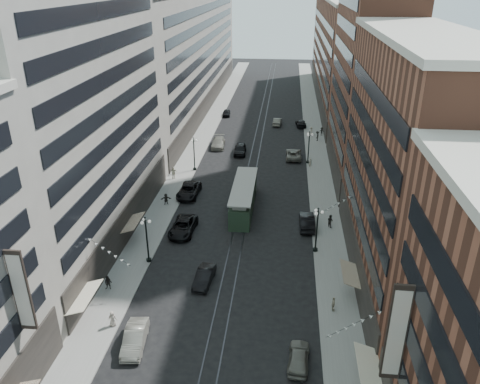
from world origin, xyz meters
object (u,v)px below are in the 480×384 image
at_px(lamppost_sw_far, 147,238).
at_px(car_12, 301,123).
at_px(pedestrian_7, 330,221).
at_px(pedestrian_8, 310,163).
at_px(car_8, 218,143).
at_px(pedestrian_2, 108,283).
at_px(lamppost_se_mid, 309,146).
at_px(pedestrian_extra_0, 317,136).
at_px(pedestrian_1, 112,319).
at_px(pedestrian_6, 174,173).
at_px(lamppost_sw_mid, 194,153).
at_px(streetcar, 244,198).
at_px(car_4, 299,357).
at_px(car_7, 189,190).
at_px(car_9, 226,113).
at_px(car_10, 307,221).
at_px(pedestrian_5, 166,199).
at_px(pedestrian_extra_1, 311,131).
at_px(car_14, 277,122).
at_px(car_5, 204,277).
at_px(car_1, 135,338).
at_px(car_2, 183,227).
at_px(car_11, 294,154).
at_px(pedestrian_4, 333,304).
at_px(car_13, 240,149).
at_px(lamppost_se_far, 317,228).

distance_m(lamppost_sw_far, car_12, 56.51).
xyz_separation_m(pedestrian_7, pedestrian_8, (-1.78, 20.12, -0.06)).
bearing_deg(car_8, pedestrian_2, -99.96).
bearing_deg(lamppost_se_mid, pedestrian_extra_0, 79.95).
relative_size(pedestrian_1, pedestrian_6, 0.79).
xyz_separation_m(lamppost_sw_far, pedestrian_8, (18.70, 30.06, -2.18)).
height_order(lamppost_sw_mid, streetcar, lamppost_sw_mid).
distance_m(car_4, pedestrian_1, 16.80).
relative_size(car_7, car_8, 1.04).
relative_size(lamppost_se_mid, pedestrian_8, 3.62).
relative_size(car_9, car_10, 0.78).
bearing_deg(pedestrian_8, pedestrian_5, 8.74).
height_order(lamppost_sw_far, lamppost_se_mid, same).
xyz_separation_m(car_8, pedestrian_extra_1, (17.36, 8.71, 0.13)).
height_order(pedestrian_1, pedestrian_extra_0, pedestrian_extra_0).
bearing_deg(car_14, pedestrian_6, 67.32).
bearing_deg(car_12, car_5, 74.30).
height_order(car_8, car_12, car_8).
xyz_separation_m(car_1, pedestrian_6, (-4.97, 35.84, 0.33)).
xyz_separation_m(car_12, car_14, (-4.97, 0.53, 0.05)).
bearing_deg(car_10, car_2, 9.10).
bearing_deg(car_11, pedestrian_4, 94.20).
distance_m(streetcar, pedestrian_8, 18.68).
distance_m(streetcar, car_12, 40.55).
distance_m(pedestrian_1, car_12, 66.69).
xyz_separation_m(car_2, car_9, (-1.43, 53.35, -0.13)).
bearing_deg(car_4, pedestrian_6, -58.25).
distance_m(pedestrian_5, pedestrian_extra_0, 37.17).
bearing_deg(pedestrian_2, car_13, 73.93).
bearing_deg(car_10, pedestrian_extra_1, -94.43).
relative_size(pedestrian_2, pedestrian_6, 0.79).
distance_m(car_5, car_7, 21.43).
relative_size(car_9, pedestrian_extra_1, 2.49).
xyz_separation_m(lamppost_sw_far, car_11, (16.00, 34.35, -2.32)).
bearing_deg(car_12, pedestrian_1, 69.54).
height_order(lamppost_se_far, car_12, lamppost_se_far).
height_order(pedestrian_1, pedestrian_5, pedestrian_5).
relative_size(pedestrian_1, car_14, 0.33).
relative_size(car_8, car_9, 1.42).
relative_size(car_2, pedestrian_7, 3.58).
relative_size(streetcar, pedestrian_extra_1, 7.98).
relative_size(lamppost_sw_far, car_12, 1.12).
distance_m(lamppost_sw_far, pedestrian_1, 10.82).
xyz_separation_m(lamppost_sw_far, pedestrian_6, (-2.57, 23.15, -1.98)).
bearing_deg(car_11, car_14, -81.17).
bearing_deg(car_11, car_2, 62.84).
bearing_deg(car_2, car_11, 66.03).
distance_m(car_5, pedestrian_8, 35.30).
height_order(car_9, pedestrian_6, pedestrian_6).
height_order(streetcar, pedestrian_4, streetcar).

